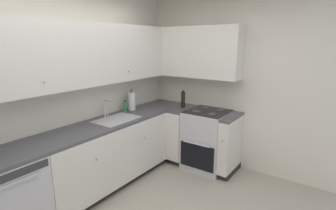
% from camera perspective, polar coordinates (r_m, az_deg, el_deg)
% --- Properties ---
extents(wall_back, '(4.05, 0.05, 2.67)m').
position_cam_1_polar(wall_back, '(3.42, -23.04, 2.56)').
color(wall_back, silver).
rests_on(wall_back, ground_plane).
extents(wall_right, '(0.05, 3.12, 2.67)m').
position_cam_1_polar(wall_right, '(4.03, 15.49, 4.69)').
color(wall_right, silver).
rests_on(wall_right, ground_plane).
extents(dishwasher, '(0.60, 0.63, 0.87)m').
position_cam_1_polar(dishwasher, '(3.09, -31.76, -17.44)').
color(dishwasher, silver).
rests_on(dishwasher, ground_plane).
extents(lower_cabinets_back, '(1.91, 0.62, 0.87)m').
position_cam_1_polar(lower_cabinets_back, '(3.67, -13.29, -10.68)').
color(lower_cabinets_back, silver).
rests_on(lower_cabinets_back, ground_plane).
extents(countertop_back, '(3.11, 0.60, 0.03)m').
position_cam_1_polar(countertop_back, '(3.51, -13.69, -4.03)').
color(countertop_back, '#4C4C51').
rests_on(countertop_back, lower_cabinets_back).
extents(lower_cabinets_right, '(0.62, 1.02, 0.87)m').
position_cam_1_polar(lower_cabinets_right, '(4.16, 7.00, -7.45)').
color(lower_cabinets_right, silver).
rests_on(lower_cabinets_right, ground_plane).
extents(countertop_right, '(0.60, 1.02, 0.03)m').
position_cam_1_polar(countertop_right, '(4.01, 7.16, -1.49)').
color(countertop_right, '#4C4C51').
rests_on(countertop_right, lower_cabinets_right).
extents(oven_range, '(0.68, 0.62, 1.05)m').
position_cam_1_polar(oven_range, '(4.11, 8.62, -7.42)').
color(oven_range, silver).
rests_on(oven_range, ground_plane).
extents(upper_cabinets_back, '(2.79, 0.34, 0.76)m').
position_cam_1_polar(upper_cabinets_back, '(3.36, -18.24, 10.47)').
color(upper_cabinets_back, silver).
extents(upper_cabinets_right, '(0.32, 1.57, 0.76)m').
position_cam_1_polar(upper_cabinets_right, '(4.13, 5.30, 11.55)').
color(upper_cabinets_right, silver).
extents(sink, '(0.60, 0.40, 0.10)m').
position_cam_1_polar(sink, '(3.61, -11.19, -3.77)').
color(sink, '#B7B7BC').
rests_on(sink, countertop_back).
extents(faucet, '(0.07, 0.16, 0.25)m').
position_cam_1_polar(faucet, '(3.71, -13.52, -0.42)').
color(faucet, silver).
rests_on(faucet, countertop_back).
extents(soap_bottle, '(0.05, 0.05, 0.18)m').
position_cam_1_polar(soap_bottle, '(3.98, -9.41, -0.30)').
color(soap_bottle, '#338C4C').
rests_on(soap_bottle, countertop_back).
extents(paper_towel_roll, '(0.11, 0.11, 0.34)m').
position_cam_1_polar(paper_towel_roll, '(4.04, -8.00, 0.85)').
color(paper_towel_roll, white).
rests_on(paper_towel_roll, countertop_back).
extents(oil_bottle, '(0.06, 0.06, 0.28)m').
position_cam_1_polar(oil_bottle, '(4.13, 3.33, 1.17)').
color(oil_bottle, black).
rests_on(oil_bottle, countertop_right).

